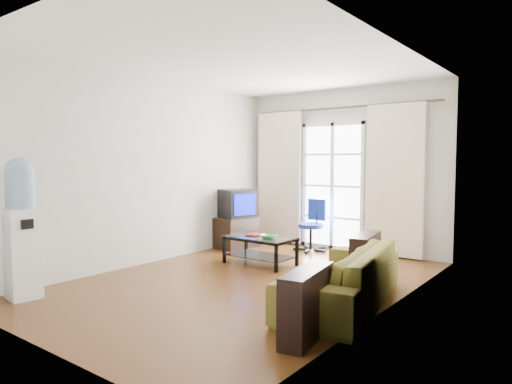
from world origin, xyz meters
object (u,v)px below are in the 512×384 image
task_chair (312,236)px  water_cooler (22,225)px  sofa (342,276)px  coffee_table (260,246)px  crt_tv (236,203)px  tv_stand (236,232)px

task_chair → water_cooler: 4.40m
sofa → task_chair: 2.84m
coffee_table → crt_tv: (-1.11, 0.80, 0.51)m
coffee_table → crt_tv: 1.46m
coffee_table → water_cooler: (-1.09, -2.88, 0.55)m
coffee_table → tv_stand: bearing=144.2°
sofa → task_chair: bearing=-153.6°
coffee_table → tv_stand: 1.37m
coffee_table → task_chair: bearing=86.2°
sofa → water_cooler: size_ratio=1.40×
water_cooler → task_chair: bearing=82.2°
crt_tv → task_chair: crt_tv is taller
tv_stand → coffee_table: bearing=-28.8°
task_chair → water_cooler: bearing=-102.6°
coffee_table → water_cooler: size_ratio=0.66×
crt_tv → task_chair: (1.20, 0.53, -0.51)m
task_chair → water_cooler: water_cooler is taller
crt_tv → sofa: bearing=-13.2°
task_chair → coffee_table: bearing=-90.7°
sofa → water_cooler: water_cooler is taller
crt_tv → task_chair: 1.41m
tv_stand → task_chair: size_ratio=0.83×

